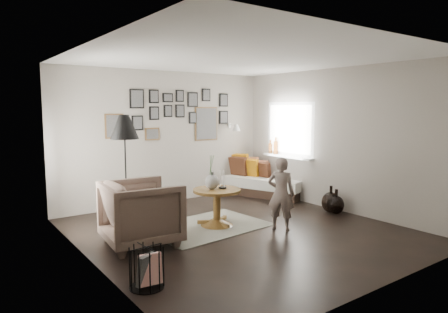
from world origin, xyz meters
TOP-DOWN VIEW (x-y plane):
  - ground at (0.00, 0.00)m, footprint 4.80×4.80m
  - wall_back at (0.00, 2.40)m, footprint 4.50×0.00m
  - wall_front at (0.00, -2.40)m, footprint 4.50×0.00m
  - wall_left at (-2.25, 0.00)m, footprint 0.00×4.80m
  - wall_right at (2.25, 0.00)m, footprint 0.00×4.80m
  - ceiling at (0.00, 0.00)m, footprint 4.80×4.80m
  - door_left at (-2.23, 1.20)m, footprint 0.00×2.14m
  - window_right at (2.18, 1.34)m, footprint 0.15×1.32m
  - gallery_wall at (0.29, 2.38)m, footprint 2.74×0.03m
  - wall_sconce at (1.55, 2.13)m, footprint 0.18×0.36m
  - rug at (-0.30, 0.49)m, footprint 1.96×1.45m
  - pedestal_table at (-0.13, 0.44)m, footprint 0.76×0.76m
  - vase at (-0.21, 0.46)m, footprint 0.22×0.22m
  - candles at (-0.02, 0.44)m, footprint 0.13×0.13m
  - daybed at (2.00, 1.78)m, footprint 1.34×1.92m
  - magazine_on_daybed at (2.00, 1.15)m, footprint 0.30×0.33m
  - armchair at (-1.48, 0.32)m, footprint 1.07×1.04m
  - armchair_cushion at (-1.45, 0.37)m, footprint 0.45×0.47m
  - floor_lamp at (-1.45, 0.90)m, footprint 0.42×0.42m
  - magazine_basket at (-2.00, -0.96)m, footprint 0.37×0.37m
  - demijohn_large at (2.00, -0.09)m, footprint 0.33×0.33m
  - demijohn_small at (2.00, -0.21)m, footprint 0.29×0.29m
  - child at (0.53, -0.32)m, footprint 0.46×0.50m

SIDE VIEW (x-z plane):
  - ground at x=0.00m, z-range 0.00..0.00m
  - rug at x=-0.30m, z-range 0.00..0.01m
  - demijohn_small at x=2.00m, z-range -0.05..0.39m
  - demijohn_large at x=2.00m, z-range -0.06..0.43m
  - magazine_basket at x=-2.00m, z-range 0.00..0.43m
  - pedestal_table at x=-0.13m, z-range -0.02..0.58m
  - daybed at x=2.00m, z-range -0.15..0.71m
  - magazine_on_daybed at x=2.00m, z-range 0.40..0.41m
  - armchair at x=-1.48m, z-range 0.00..0.89m
  - armchair_cushion at x=-1.45m, z-range 0.39..0.57m
  - child at x=0.53m, z-range 0.00..1.14m
  - candles at x=-0.02m, z-range 0.59..0.88m
  - vase at x=-0.21m, z-range 0.49..1.04m
  - window_right at x=2.18m, z-range 0.28..1.58m
  - door_left at x=-2.23m, z-range -0.02..2.12m
  - wall_back at x=0.00m, z-range -0.95..3.55m
  - wall_front at x=0.00m, z-range -0.95..3.55m
  - wall_left at x=-2.25m, z-range -1.10..3.70m
  - wall_right at x=2.25m, z-range -1.10..3.70m
  - wall_sconce at x=1.55m, z-range 1.38..1.54m
  - floor_lamp at x=-1.45m, z-range 0.64..2.43m
  - gallery_wall at x=0.29m, z-range 1.20..2.28m
  - ceiling at x=0.00m, z-range 2.60..2.60m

